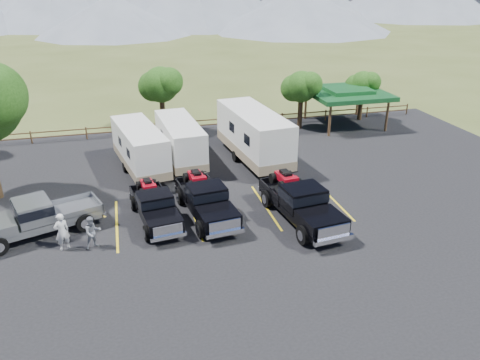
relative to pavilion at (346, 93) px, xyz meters
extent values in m
plane|color=#424D20|center=(-13.00, -17.00, -2.79)|extent=(320.00, 320.00, 0.00)
cube|color=black|center=(-13.00, -14.00, -2.77)|extent=(44.00, 34.00, 0.04)
cube|color=gold|center=(-19.00, -13.00, -2.74)|extent=(0.12, 5.50, 0.01)
cube|color=gold|center=(-15.00, -13.00, -2.74)|extent=(0.12, 5.50, 0.01)
cube|color=gold|center=(-11.00, -13.00, -2.74)|extent=(0.12, 5.50, 0.01)
cube|color=gold|center=(-7.00, -13.00, -2.74)|extent=(0.12, 5.50, 0.01)
cylinder|color=black|center=(-4.00, 0.00, -1.39)|extent=(0.39, 0.39, 2.80)
sphere|color=#1D4511|center=(-4.00, 0.00, 0.71)|extent=(2.52, 2.52, 2.52)
sphere|color=#1D4511|center=(-3.46, -0.45, 0.98)|extent=(1.98, 1.98, 1.98)
sphere|color=#1D4511|center=(-4.50, 0.40, 0.53)|extent=(2.16, 2.16, 2.16)
cylinder|color=black|center=(2.00, 1.00, -1.53)|extent=(0.38, 0.38, 2.52)
sphere|color=#1D4511|center=(2.00, 1.00, 0.36)|extent=(2.24, 2.24, 2.24)
sphere|color=#1D4511|center=(2.48, 0.60, 0.60)|extent=(1.76, 1.76, 1.76)
sphere|color=#1D4511|center=(1.55, 1.35, 0.20)|extent=(1.92, 1.92, 1.92)
cylinder|color=black|center=(-15.00, 2.00, -1.25)|extent=(0.41, 0.41, 3.08)
sphere|color=#1D4511|center=(-15.00, 2.00, 1.06)|extent=(2.80, 2.80, 2.80)
sphere|color=#1D4511|center=(-14.40, 1.50, 1.36)|extent=(2.20, 2.20, 2.20)
sphere|color=#1D4511|center=(-15.56, 2.44, 0.86)|extent=(2.40, 2.40, 2.40)
cylinder|color=brown|center=(-25.00, 1.50, -2.29)|extent=(0.12, 0.12, 1.00)
cylinder|color=brown|center=(-21.00, 1.50, -2.29)|extent=(0.12, 0.12, 1.00)
cylinder|color=brown|center=(-17.00, 1.50, -2.29)|extent=(0.12, 0.12, 1.00)
cylinder|color=brown|center=(-13.00, 1.50, -2.29)|extent=(0.12, 0.12, 1.00)
cylinder|color=brown|center=(-9.00, 1.50, -2.29)|extent=(0.12, 0.12, 1.00)
cylinder|color=brown|center=(-5.00, 1.50, -2.29)|extent=(0.12, 0.12, 1.00)
cylinder|color=brown|center=(-1.00, 1.50, -2.29)|extent=(0.12, 0.12, 1.00)
cylinder|color=brown|center=(3.00, 1.50, -2.29)|extent=(0.12, 0.12, 1.00)
cylinder|color=brown|center=(7.00, 1.50, -2.29)|extent=(0.12, 0.12, 1.00)
cube|color=brown|center=(-11.00, 1.50, -2.34)|extent=(36.00, 0.06, 0.08)
cube|color=brown|center=(-11.00, 1.50, -1.94)|extent=(36.00, 0.06, 0.08)
cylinder|color=brown|center=(-2.50, -2.50, -1.49)|extent=(0.20, 0.20, 2.60)
cylinder|color=brown|center=(-2.50, 2.50, -1.49)|extent=(0.20, 0.20, 2.60)
cylinder|color=brown|center=(2.50, -2.50, -1.49)|extent=(0.20, 0.20, 2.60)
cylinder|color=brown|center=(2.50, 2.50, -1.49)|extent=(0.20, 0.20, 2.60)
cube|color=#185426|center=(0.00, 0.00, -0.04)|extent=(6.20, 6.20, 0.35)
cube|color=#185426|center=(0.00, 0.00, 0.26)|extent=(3.50, 3.50, 0.35)
cone|color=slate|center=(-18.00, 70.00, 1.21)|extent=(32.00, 32.00, 8.00)
cone|color=slate|center=(22.00, 67.00, 1.71)|extent=(40.00, 40.00, 9.00)
cube|color=black|center=(-16.99, -13.11, -2.19)|extent=(2.30, 5.20, 0.32)
cube|color=black|center=(-16.76, -14.79, -1.87)|extent=(1.89, 1.80, 0.44)
cube|color=black|center=(-16.98, -13.22, -1.56)|extent=(1.83, 1.59, 0.88)
cube|color=black|center=(-16.98, -13.22, -1.43)|extent=(1.87, 1.65, 0.40)
cube|color=black|center=(-17.21, -11.54, -1.95)|extent=(1.97, 2.33, 0.48)
cube|color=white|center=(-16.63, -15.68, -1.91)|extent=(1.41, 0.26, 0.48)
cube|color=white|center=(-16.63, -15.73, -2.25)|extent=(1.73, 0.40, 0.19)
cube|color=white|center=(-17.36, -10.49, -2.25)|extent=(1.73, 0.38, 0.19)
cylinder|color=black|center=(-17.57, -14.95, -2.35)|extent=(0.37, 0.82, 0.79)
cylinder|color=black|center=(-15.93, -14.73, -2.35)|extent=(0.37, 0.82, 0.79)
cylinder|color=black|center=(-18.05, -11.50, -2.35)|extent=(0.37, 0.82, 0.79)
cylinder|color=black|center=(-16.41, -11.27, -2.35)|extent=(0.37, 0.82, 0.79)
cube|color=maroon|center=(-17.21, -11.54, -1.36)|extent=(0.77, 1.22, 0.31)
cube|color=black|center=(-17.21, -11.54, -1.14)|extent=(0.44, 0.70, 0.16)
cube|color=maroon|center=(-17.15, -12.02, -1.27)|extent=(0.74, 0.40, 0.19)
cylinder|color=black|center=(-17.16, -11.93, -0.96)|extent=(0.79, 0.16, 0.05)
cylinder|color=black|center=(-17.54, -12.08, -1.53)|extent=(0.30, 0.52, 0.49)
cylinder|color=black|center=(-16.75, -11.97, -1.53)|extent=(0.30, 0.52, 0.49)
cylinder|color=black|center=(-17.67, -11.12, -1.53)|extent=(0.30, 0.52, 0.49)
cylinder|color=black|center=(-16.89, -11.01, -1.53)|extent=(0.30, 0.52, 0.49)
cube|color=black|center=(-14.35, -13.24, -2.13)|extent=(2.46, 5.77, 0.35)
cube|color=black|center=(-14.12, -15.11, -1.77)|extent=(2.08, 1.98, 0.49)
cube|color=black|center=(-14.33, -13.36, -1.42)|extent=(2.01, 1.74, 0.98)
cube|color=black|center=(-14.33, -13.36, -1.28)|extent=(2.06, 1.80, 0.44)
cube|color=black|center=(-14.56, -11.49, -1.86)|extent=(2.15, 2.56, 0.54)
cube|color=white|center=(-14.00, -16.11, -1.82)|extent=(1.57, 0.26, 0.54)
cube|color=white|center=(-14.00, -16.17, -2.19)|extent=(1.93, 0.40, 0.22)
cube|color=white|center=(-14.70, -10.32, -2.19)|extent=(1.93, 0.38, 0.22)
cylinder|color=black|center=(-15.03, -15.28, -2.31)|extent=(0.40, 0.91, 0.88)
cylinder|color=black|center=(-13.20, -15.06, -2.31)|extent=(0.40, 0.91, 0.88)
cylinder|color=black|center=(-15.49, -11.42, -2.31)|extent=(0.40, 0.91, 0.88)
cylinder|color=black|center=(-13.66, -11.21, -2.31)|extent=(0.40, 0.91, 0.88)
cube|color=maroon|center=(-14.56, -11.49, -1.20)|extent=(0.83, 1.35, 0.34)
cube|color=black|center=(-14.56, -11.49, -0.95)|extent=(0.48, 0.78, 0.18)
cube|color=maroon|center=(-14.49, -12.03, -1.10)|extent=(0.82, 0.43, 0.22)
cylinder|color=black|center=(-14.50, -11.93, -0.76)|extent=(0.88, 0.16, 0.06)
cylinder|color=black|center=(-14.93, -12.08, -1.39)|extent=(0.32, 0.58, 0.55)
cylinder|color=black|center=(-14.05, -11.97, -1.39)|extent=(0.32, 0.58, 0.55)
cylinder|color=black|center=(-15.06, -11.01, -1.39)|extent=(0.32, 0.58, 0.55)
cylinder|color=black|center=(-14.18, -10.90, -1.39)|extent=(0.32, 0.58, 0.55)
cube|color=black|center=(-9.70, -14.93, -2.08)|extent=(2.63, 6.19, 0.38)
cube|color=black|center=(-9.46, -16.94, -1.69)|extent=(2.23, 2.12, 0.53)
cube|color=black|center=(-9.68, -15.05, -1.32)|extent=(2.16, 1.87, 1.05)
cube|color=black|center=(-9.68, -15.05, -1.17)|extent=(2.21, 1.93, 0.47)
cube|color=black|center=(-9.92, -13.04, -1.79)|extent=(2.31, 2.75, 0.58)
cube|color=white|center=(-9.33, -18.00, -1.75)|extent=(1.68, 0.28, 0.58)
cube|color=white|center=(-9.32, -18.07, -2.15)|extent=(2.07, 0.43, 0.23)
cube|color=white|center=(-10.07, -11.79, -2.15)|extent=(2.07, 0.41, 0.23)
cylinder|color=black|center=(-10.44, -17.12, -2.27)|extent=(0.43, 0.98, 0.95)
cylinder|color=black|center=(-8.47, -16.88, -2.27)|extent=(0.43, 0.98, 0.95)
cylinder|color=black|center=(-10.93, -12.97, -2.27)|extent=(0.43, 0.98, 0.95)
cylinder|color=black|center=(-8.96, -12.74, -2.27)|extent=(0.43, 0.98, 0.95)
cube|color=maroon|center=(-9.92, -13.04, -1.08)|extent=(0.89, 1.45, 0.37)
cube|color=black|center=(-9.92, -13.04, -0.82)|extent=(0.51, 0.83, 0.19)
cube|color=maroon|center=(-9.85, -13.62, -0.98)|extent=(0.88, 0.47, 0.23)
cylinder|color=black|center=(-9.87, -13.51, -0.61)|extent=(0.95, 0.17, 0.06)
cylinder|color=black|center=(-10.32, -13.67, -1.29)|extent=(0.34, 0.62, 0.59)
cylinder|color=black|center=(-9.38, -13.56, -1.29)|extent=(0.34, 0.62, 0.59)
cylinder|color=black|center=(-10.46, -12.52, -1.29)|extent=(0.34, 0.62, 0.59)
cylinder|color=black|center=(-9.52, -12.41, -1.29)|extent=(0.34, 0.62, 0.59)
cube|color=silver|center=(-17.29, -6.04, -1.03)|extent=(3.37, 7.05, 2.43)
cube|color=gray|center=(-17.29, -6.04, -1.98)|extent=(3.40, 7.08, 0.54)
cube|color=black|center=(-18.05, -7.91, -0.79)|extent=(0.17, 0.80, 0.54)
cube|color=black|center=(-15.90, -7.50, -0.79)|extent=(0.17, 0.80, 0.54)
cylinder|color=black|center=(-18.34, -5.97, -2.43)|extent=(0.34, 0.66, 0.63)
cylinder|color=black|center=(-16.34, -5.59, -2.43)|extent=(0.34, 0.66, 0.63)
cube|color=black|center=(-16.51, -10.17, -2.30)|extent=(0.40, 1.62, 0.09)
cube|color=silver|center=(-14.60, -5.26, -1.06)|extent=(2.65, 6.81, 2.40)
cube|color=gray|center=(-14.60, -5.26, -1.99)|extent=(2.67, 6.84, 0.53)
cube|color=black|center=(-15.54, -7.01, -0.82)|extent=(0.08, 0.80, 0.53)
cube|color=black|center=(-13.39, -6.84, -0.82)|extent=(0.08, 0.80, 0.53)
cylinder|color=black|center=(-15.62, -5.07, -2.44)|extent=(0.27, 0.64, 0.62)
cylinder|color=black|center=(-13.62, -4.92, -2.44)|extent=(0.27, 0.64, 0.62)
cube|color=black|center=(-14.27, -9.38, -2.30)|extent=(0.23, 1.60, 0.09)
cube|color=silver|center=(-9.74, -6.13, -0.73)|extent=(3.39, 8.18, 2.86)
cube|color=gray|center=(-9.74, -6.13, -1.85)|extent=(3.42, 8.23, 0.64)
cube|color=black|center=(-10.80, -8.24, -0.45)|extent=(0.12, 0.95, 0.64)
cube|color=black|center=(-8.24, -7.97, -0.45)|extent=(0.12, 0.95, 0.64)
cylinder|color=black|center=(-10.96, -5.94, -2.38)|extent=(0.34, 0.77, 0.74)
cylinder|color=black|center=(-8.58, -5.68, -2.38)|extent=(0.34, 0.77, 0.74)
cube|color=black|center=(-9.20, -11.03, -2.22)|extent=(0.33, 1.91, 0.11)
cube|color=gray|center=(-22.68, -13.00, -2.12)|extent=(5.99, 3.65, 0.36)
cube|color=gray|center=(-22.79, -13.04, -1.40)|extent=(2.10, 2.30, 1.00)
cube|color=black|center=(-22.79, -13.04, -1.25)|extent=(2.17, 2.35, 0.45)
cube|color=gray|center=(-20.98, -12.39, -1.84)|extent=(2.91, 2.62, 0.55)
cube|color=white|center=(-19.85, -11.98, -2.18)|extent=(0.81, 1.90, 0.22)
cylinder|color=black|center=(-21.13, -11.44, -2.30)|extent=(0.95, 0.59, 0.90)
cylinder|color=black|center=(-20.49, -13.21, -2.30)|extent=(0.95, 0.59, 0.90)
imported|color=silver|center=(-21.39, -14.74, -1.83)|extent=(0.79, 0.67, 1.85)
imported|color=slate|center=(-20.03, -14.96, -1.94)|extent=(0.94, 0.84, 1.61)
camera|label=1|loc=(-18.13, -34.89, 9.07)|focal=35.00mm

